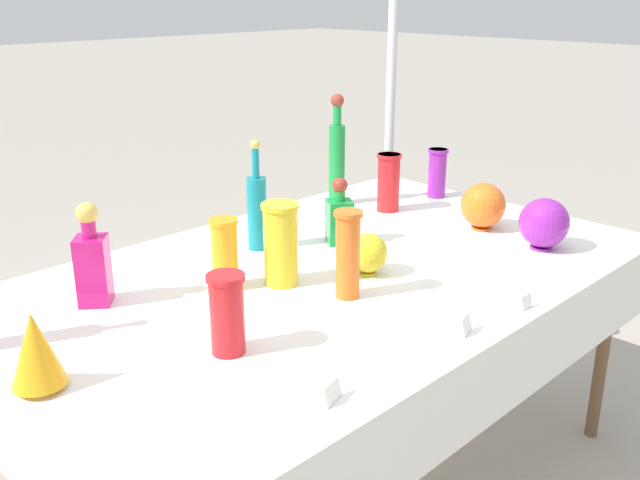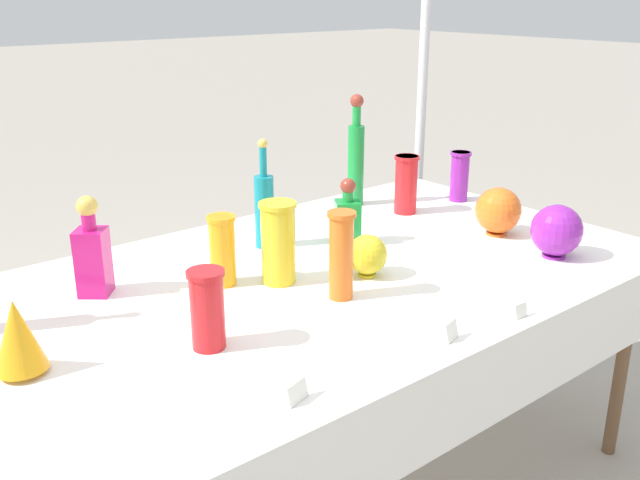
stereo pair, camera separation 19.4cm
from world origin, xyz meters
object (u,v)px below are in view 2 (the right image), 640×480
at_px(slender_vase_5, 207,307).
at_px(round_bowl_2, 498,210).
at_px(tall_bottle_0, 356,157).
at_px(tall_bottle_2, 264,207).
at_px(slender_vase_0, 278,241).
at_px(round_bowl_1, 557,230).
at_px(fluted_vase_0, 17,336).
at_px(canopy_pole, 422,91).
at_px(square_decanter_1, 348,217).
at_px(slender_vase_3, 222,248).
at_px(square_decanter_0, 92,253).
at_px(cardboard_box_behind_left, 209,306).
at_px(slender_vase_2, 406,183).
at_px(round_bowl_0, 367,255).
at_px(slender_vase_4, 460,175).
at_px(cardboard_box_behind_right, 237,323).
at_px(slender_vase_1, 341,253).

bearing_deg(slender_vase_5, round_bowl_2, 3.93).
height_order(tall_bottle_0, tall_bottle_2, tall_bottle_0).
bearing_deg(slender_vase_0, round_bowl_2, -9.25).
bearing_deg(round_bowl_1, fluted_vase_0, 168.06).
distance_m(fluted_vase_0, canopy_pole, 2.21).
distance_m(square_decanter_1, canopy_pole, 1.17).
bearing_deg(slender_vase_3, fluted_vase_0, -166.39).
bearing_deg(square_decanter_0, cardboard_box_behind_left, 45.58).
distance_m(slender_vase_2, round_bowl_2, 0.37).
bearing_deg(slender_vase_0, round_bowl_0, -29.49).
relative_size(slender_vase_4, cardboard_box_behind_left, 0.35).
bearing_deg(square_decanter_0, tall_bottle_2, 1.87).
xyz_separation_m(tall_bottle_0, slender_vase_2, (0.07, -0.20, -0.07)).
distance_m(square_decanter_1, slender_vase_5, 0.78).
bearing_deg(square_decanter_1, cardboard_box_behind_right, 84.38).
xyz_separation_m(slender_vase_5, round_bowl_0, (0.57, 0.09, -0.04)).
relative_size(square_decanter_0, cardboard_box_behind_right, 0.49).
bearing_deg(slender_vase_3, slender_vase_4, 6.62).
distance_m(slender_vase_5, cardboard_box_behind_left, 1.63).
height_order(tall_bottle_0, square_decanter_0, tall_bottle_0).
distance_m(slender_vase_3, canopy_pole, 1.61).
height_order(tall_bottle_0, fluted_vase_0, tall_bottle_0).
bearing_deg(slender_vase_2, round_bowl_1, -87.71).
xyz_separation_m(tall_bottle_0, slender_vase_0, (-0.68, -0.43, -0.06)).
relative_size(tall_bottle_0, round_bowl_1, 2.53).
xyz_separation_m(slender_vase_1, fluted_vase_0, (-0.79, 0.13, -0.04)).
bearing_deg(square_decanter_1, tall_bottle_0, 44.78).
bearing_deg(slender_vase_5, round_bowl_1, -8.36).
relative_size(round_bowl_0, round_bowl_2, 0.77).
xyz_separation_m(tall_bottle_0, round_bowl_0, (-0.45, -0.56, -0.12)).
distance_m(square_decanter_1, fluted_vase_0, 1.09).
xyz_separation_m(slender_vase_1, round_bowl_1, (0.71, -0.18, -0.04)).
bearing_deg(cardboard_box_behind_right, tall_bottle_2, -114.01).
bearing_deg(slender_vase_5, square_decanter_0, 99.79).
bearing_deg(fluted_vase_0, slender_vase_3, 13.61).
bearing_deg(slender_vase_0, tall_bottle_0, 32.57).
height_order(square_decanter_0, cardboard_box_behind_right, square_decanter_0).
relative_size(slender_vase_0, cardboard_box_behind_right, 0.41).
relative_size(round_bowl_2, cardboard_box_behind_left, 0.30).
xyz_separation_m(square_decanter_0, cardboard_box_behind_right, (0.87, 0.69, -0.74)).
height_order(slender_vase_1, round_bowl_2, slender_vase_1).
bearing_deg(square_decanter_0, cardboard_box_behind_right, 38.53).
bearing_deg(slender_vase_0, round_bowl_1, -26.01).
xyz_separation_m(fluted_vase_0, round_bowl_0, (0.94, -0.07, -0.02)).
bearing_deg(canopy_pole, cardboard_box_behind_right, 166.45).
bearing_deg(cardboard_box_behind_right, round_bowl_0, -101.58).
bearing_deg(fluted_vase_0, slender_vase_0, 4.73).
xyz_separation_m(tall_bottle_2, square_decanter_1, (0.22, -0.15, -0.04)).
relative_size(square_decanter_0, slender_vase_0, 1.19).
height_order(slender_vase_5, cardboard_box_behind_right, slender_vase_5).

